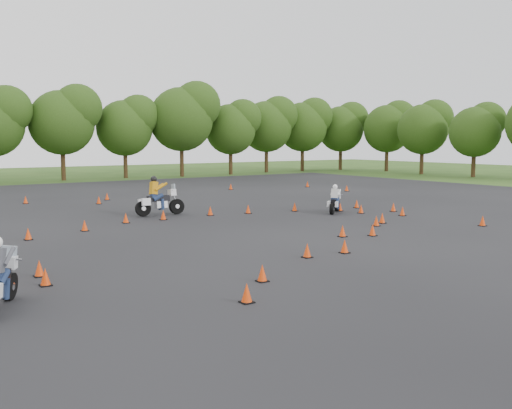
# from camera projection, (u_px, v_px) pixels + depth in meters

# --- Properties ---
(ground) EXTENTS (140.00, 140.00, 0.00)m
(ground) POSITION_uv_depth(u_px,v_px,m) (320.00, 248.00, 20.36)
(ground) COLOR #2D5119
(ground) RESTS_ON ground
(asphalt_pad) EXTENTS (62.00, 62.00, 0.00)m
(asphalt_pad) POSITION_uv_depth(u_px,v_px,m) (230.00, 227.00, 25.26)
(asphalt_pad) COLOR black
(asphalt_pad) RESTS_ON ground
(treeline) EXTENTS (87.00, 32.25, 10.54)m
(treeline) POSITION_uv_depth(u_px,v_px,m) (72.00, 132.00, 49.16)
(treeline) COLOR #274213
(treeline) RESTS_ON ground
(traffic_cones) EXTENTS (36.56, 33.01, 0.45)m
(traffic_cones) POSITION_uv_depth(u_px,v_px,m) (222.00, 223.00, 25.03)
(traffic_cones) COLOR #E23C09
(traffic_cones) RESTS_ON asphalt_pad
(rider_yellow) EXTENTS (2.66, 0.97, 2.02)m
(rider_yellow) POSITION_uv_depth(u_px,v_px,m) (160.00, 196.00, 29.10)
(rider_yellow) COLOR #C38011
(rider_yellow) RESTS_ON ground
(rider_white) EXTENTS (1.96, 1.66, 1.53)m
(rider_white) POSITION_uv_depth(u_px,v_px,m) (335.00, 199.00, 30.13)
(rider_white) COLOR silver
(rider_white) RESTS_ON ground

